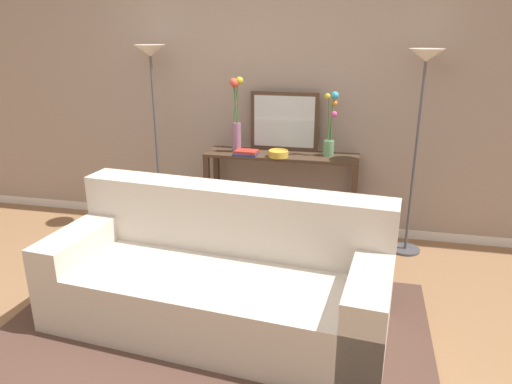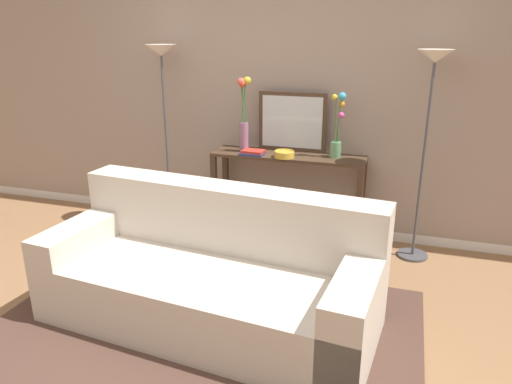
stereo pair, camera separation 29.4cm
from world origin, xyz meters
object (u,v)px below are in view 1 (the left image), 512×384
object	(u,v)px
couch	(220,279)
vase_tall_flowers	(236,116)
book_stack	(246,152)
vase_short_flowers	(330,130)
floor_lamp_left	(153,88)
book_row_under_console	(239,227)
console_table	(281,181)
floor_lamp_right	(422,97)
wall_mirror	(284,122)
fruit_bowl	(278,153)

from	to	relation	value
couch	vase_tall_flowers	size ratio (longest dim) A/B	3.38
book_stack	vase_short_flowers	bearing A→B (deg)	9.97
floor_lamp_left	book_stack	size ratio (longest dim) A/B	8.31
vase_tall_flowers	book_stack	xyz separation A→B (m)	(0.11, -0.08, -0.31)
floor_lamp_left	vase_short_flowers	bearing A→B (deg)	2.72
book_stack	book_row_under_console	world-z (taller)	book_stack
vase_tall_flowers	book_row_under_console	size ratio (longest dim) A/B	2.14
floor_lamp_left	book_row_under_console	size ratio (longest dim) A/B	5.58
couch	floor_lamp_left	world-z (taller)	floor_lamp_left
console_table	vase_tall_flowers	distance (m)	0.72
vase_tall_flowers	couch	bearing A→B (deg)	-79.72
vase_tall_flowers	floor_lamp_right	bearing A→B (deg)	-1.14
book_stack	book_row_under_console	xyz separation A→B (m)	(-0.10, 0.09, -0.78)
floor_lamp_right	wall_mirror	size ratio (longest dim) A/B	2.79
vase_short_flowers	book_row_under_console	xyz separation A→B (m)	(-0.84, -0.04, -0.99)
wall_mirror	book_stack	distance (m)	0.46
fruit_bowl	book_stack	distance (m)	0.30
floor_lamp_right	vase_tall_flowers	size ratio (longest dim) A/B	2.59
console_table	fruit_bowl	distance (m)	0.30
floor_lamp_right	book_stack	world-z (taller)	floor_lamp_right
vase_short_flowers	console_table	bearing A→B (deg)	-175.16
wall_mirror	book_stack	xyz separation A→B (m)	(-0.30, -0.24, -0.25)
floor_lamp_left	wall_mirror	size ratio (longest dim) A/B	2.81
couch	vase_short_flowers	world-z (taller)	vase_short_flowers
floor_lamp_right	book_stack	distance (m)	1.56
vase_short_flowers	floor_lamp_left	bearing A→B (deg)	-177.28
vase_short_flowers	book_stack	xyz separation A→B (m)	(-0.73, -0.13, -0.21)
floor_lamp_right	book_row_under_console	distance (m)	2.05
console_table	fruit_bowl	world-z (taller)	fruit_bowl
console_table	book_stack	bearing A→B (deg)	-163.17
fruit_bowl	vase_tall_flowers	bearing A→B (deg)	166.70
console_table	book_row_under_console	distance (m)	0.65
floor_lamp_left	vase_tall_flowers	xyz separation A→B (m)	(0.78, 0.03, -0.24)
floor_lamp_right	couch	bearing A→B (deg)	-132.88
floor_lamp_left	vase_short_flowers	size ratio (longest dim) A/B	3.11
fruit_bowl	console_table	bearing A→B (deg)	84.19
book_row_under_console	vase_short_flowers	bearing A→B (deg)	2.46
couch	vase_short_flowers	distance (m)	1.76
floor_lamp_left	floor_lamp_right	xyz separation A→B (m)	(2.35, 0.00, -0.01)
wall_mirror	vase_short_flowers	distance (m)	0.45
vase_short_flowers	book_row_under_console	distance (m)	1.30
floor_lamp_left	book_stack	xyz separation A→B (m)	(0.89, -0.05, -0.55)
wall_mirror	floor_lamp_left	bearing A→B (deg)	-171.19
couch	vase_tall_flowers	xyz separation A→B (m)	(-0.26, 1.44, 0.84)
fruit_bowl	book_row_under_console	bearing A→B (deg)	165.21
wall_mirror	book_row_under_console	xyz separation A→B (m)	(-0.41, -0.14, -1.03)
couch	fruit_bowl	xyz separation A→B (m)	(0.15, 1.35, 0.54)
vase_tall_flowers	floor_lamp_left	bearing A→B (deg)	-177.69
floor_lamp_right	wall_mirror	distance (m)	1.21
book_stack	couch	bearing A→B (deg)	-83.68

